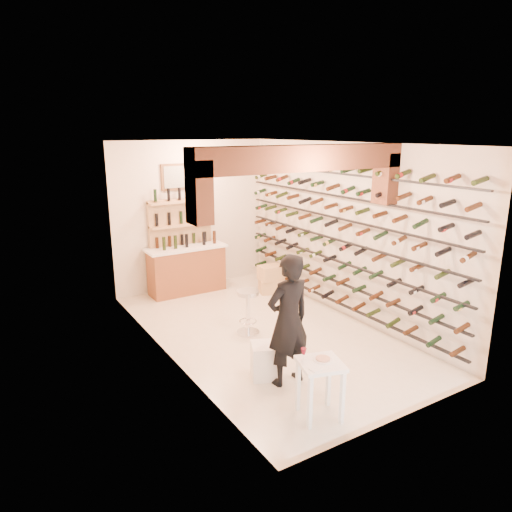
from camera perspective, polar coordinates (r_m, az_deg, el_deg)
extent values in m
plane|color=beige|center=(8.33, 1.09, -9.13)|extent=(6.00, 6.00, 0.00)
cube|color=beige|center=(10.41, -7.82, 4.88)|extent=(3.50, 0.02, 3.20)
cube|color=beige|center=(5.63, 17.91, -4.47)|extent=(3.50, 0.02, 3.20)
cube|color=beige|center=(7.05, -10.91, -0.11)|extent=(0.02, 6.00, 3.20)
cube|color=beige|center=(8.86, 10.74, 2.98)|extent=(0.02, 6.00, 3.20)
cube|color=#A25339|center=(7.60, 1.22, 13.45)|extent=(3.50, 6.00, 0.02)
cube|color=brown|center=(6.79, 5.87, 11.68)|extent=(3.50, 0.35, 0.36)
cube|color=brown|center=(5.98, -6.87, 7.65)|extent=(0.24, 0.35, 0.80)
cube|color=brown|center=(7.91, 15.35, 9.00)|extent=(0.24, 0.35, 0.80)
cube|color=black|center=(9.13, 9.58, -5.44)|extent=(0.06, 5.70, 0.03)
cube|color=black|center=(9.00, 9.69, -3.05)|extent=(0.06, 5.70, 0.03)
cube|color=black|center=(8.88, 9.80, -0.60)|extent=(0.06, 5.70, 0.03)
cube|color=black|center=(8.79, 9.92, 1.92)|extent=(0.06, 5.70, 0.03)
cube|color=black|center=(8.70, 10.04, 4.48)|extent=(0.06, 5.70, 0.03)
cube|color=black|center=(8.64, 10.16, 7.09)|extent=(0.06, 5.70, 0.03)
cube|color=black|center=(8.60, 10.28, 9.73)|extent=(0.06, 5.70, 0.03)
cube|color=brown|center=(10.24, -8.34, -1.76)|extent=(1.60, 0.55, 0.96)
cube|color=white|center=(10.11, -8.45, 0.99)|extent=(1.70, 0.62, 0.05)
cube|color=tan|center=(10.35, -9.04, 1.37)|extent=(1.40, 0.10, 2.00)
cube|color=tan|center=(10.40, -8.70, -1.68)|extent=(1.40, 0.28, 0.04)
cube|color=tan|center=(10.27, -8.81, 0.99)|extent=(1.40, 0.28, 0.04)
cube|color=tan|center=(10.16, -8.93, 3.73)|extent=(1.40, 0.28, 0.04)
cube|color=tan|center=(10.08, -9.04, 6.52)|extent=(1.40, 0.28, 0.04)
cube|color=brown|center=(10.15, -9.49, 9.41)|extent=(0.70, 0.04, 0.55)
cube|color=#99998C|center=(10.13, -9.43, 9.40)|extent=(0.60, 0.01, 0.45)
cube|color=white|center=(5.82, 7.80, -12.77)|extent=(0.63, 0.63, 0.05)
cube|color=white|center=(5.77, 6.52, -17.19)|extent=(0.05, 0.05, 0.68)
cube|color=white|center=(5.91, 10.37, -16.48)|extent=(0.05, 0.05, 0.68)
cube|color=white|center=(6.09, 5.08, -15.25)|extent=(0.05, 0.05, 0.68)
cube|color=white|center=(6.23, 8.73, -14.65)|extent=(0.05, 0.05, 0.68)
cylinder|color=white|center=(5.84, 8.07, -12.29)|extent=(0.23, 0.23, 0.01)
cylinder|color=#BF7266|center=(5.83, 8.08, -12.15)|extent=(0.17, 0.17, 0.02)
cube|color=white|center=(5.62, 7.16, -13.41)|extent=(0.12, 0.12, 0.01)
cylinder|color=white|center=(5.82, 5.75, -12.37)|extent=(0.07, 0.07, 0.00)
cylinder|color=white|center=(5.80, 5.76, -11.96)|extent=(0.01, 0.01, 0.09)
cone|color=#610816|center=(5.77, 5.78, -11.36)|extent=(0.07, 0.07, 0.08)
cube|color=white|center=(6.84, 1.16, -12.49)|extent=(0.52, 0.52, 0.49)
imported|color=black|center=(6.43, 3.91, -7.72)|extent=(0.70, 0.47, 1.85)
cylinder|color=silver|center=(8.28, -0.97, -9.18)|extent=(0.40, 0.40, 0.03)
cylinder|color=silver|center=(8.14, -0.98, -6.90)|extent=(0.08, 0.08, 0.70)
cylinder|color=silver|center=(8.01, -0.99, -4.45)|extent=(0.38, 0.38, 0.07)
torus|color=silver|center=(8.20, -0.98, -7.87)|extent=(0.30, 0.30, 0.02)
cube|color=tan|center=(10.20, 1.85, -3.62)|extent=(0.59, 0.49, 0.30)
cube|color=tan|center=(10.10, 1.86, -2.00)|extent=(0.53, 0.38, 0.30)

